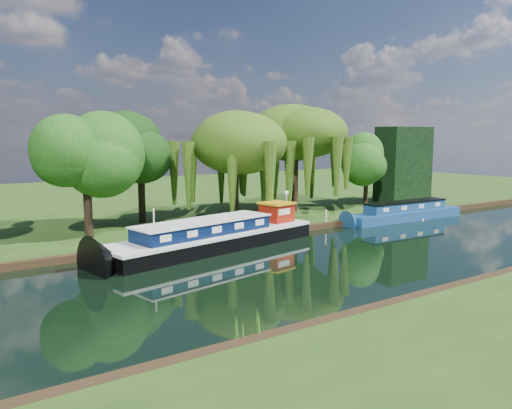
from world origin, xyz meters
TOP-DOWN VIEW (x-y plane):
  - ground at (0.00, 0.00)m, footprint 120.00×120.00m
  - far_bank at (0.00, 34.00)m, footprint 120.00×52.00m
  - dutch_barge at (-8.32, 6.65)m, footprint 16.15×6.54m
  - narrowboat at (11.42, 7.22)m, footprint 12.64×2.54m
  - red_dinghy at (-11.01, 7.08)m, footprint 3.59×2.99m
  - white_cruiser at (12.19, 6.79)m, footprint 2.33×2.12m
  - willow_left at (-2.33, 14.09)m, footprint 7.24×7.24m
  - willow_right at (4.73, 14.86)m, footprint 7.49×7.49m
  - tree_far_left at (-14.96, 12.97)m, footprint 5.25×5.25m
  - tree_far_mid at (-9.59, 16.78)m, footprint 5.01×5.01m
  - tree_far_right at (12.68, 13.34)m, footprint 3.88×3.88m
  - conifer_hedge at (19.00, 14.00)m, footprint 6.00×3.00m
  - lamppost at (0.50, 10.50)m, footprint 0.36×0.36m
  - mooring_posts at (-0.50, 8.40)m, footprint 19.16×0.16m

SIDE VIEW (x-z plane):
  - ground at x=0.00m, z-range 0.00..0.00m
  - red_dinghy at x=-11.01m, z-range -0.32..0.32m
  - white_cruiser at x=12.19m, z-range -0.53..0.53m
  - far_bank at x=0.00m, z-range 0.00..0.45m
  - narrowboat at x=11.42m, z-range -0.26..1.57m
  - dutch_barge at x=-8.32m, z-range -0.84..2.49m
  - mooring_posts at x=-0.50m, z-range 0.45..1.45m
  - lamppost at x=0.50m, z-range 1.14..3.70m
  - conifer_hedge at x=19.00m, z-range 0.45..8.45m
  - tree_far_right at x=12.68m, z-range 1.66..8.01m
  - tree_far_mid at x=-9.59m, z-range 2.01..10.20m
  - tree_far_left at x=-14.96m, z-range 2.01..10.46m
  - willow_left at x=-2.33m, z-range 2.41..11.10m
  - willow_right at x=4.73m, z-range 2.54..11.66m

